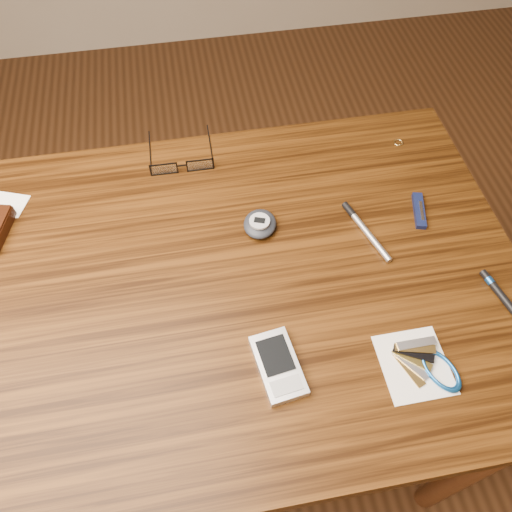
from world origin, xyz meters
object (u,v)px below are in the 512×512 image
object	(u,v)px
desk	(228,309)
silver_pen	(363,227)
eyeglasses	(182,165)
pda_phone	(278,365)
notepad_keys	(427,365)
pocket_knife	(419,211)
pedometer	(260,224)

from	to	relation	value
desk	silver_pen	xyz separation A→B (m)	(0.25, 0.06, 0.11)
eyeglasses	pda_phone	bearing A→B (deg)	-76.72
pda_phone	silver_pen	xyz separation A→B (m)	(0.20, 0.23, -0.00)
notepad_keys	silver_pen	distance (m)	0.27
pda_phone	desk	bearing A→B (deg)	108.45
pocket_knife	eyeglasses	bearing A→B (deg)	156.02
eyeglasses	silver_pen	world-z (taller)	eyeglasses
notepad_keys	silver_pen	xyz separation A→B (m)	(-0.02, 0.26, 0.00)
eyeglasses	pda_phone	xyz separation A→B (m)	(0.10, -0.43, -0.00)
desk	pocket_knife	xyz separation A→B (m)	(0.37, 0.08, 0.11)
eyeglasses	pocket_knife	world-z (taller)	eyeglasses
eyeglasses	pedometer	world-z (taller)	same
desk	eyeglasses	xyz separation A→B (m)	(-0.05, 0.26, 0.11)
desk	silver_pen	bearing A→B (deg)	13.60
desk	notepad_keys	bearing A→B (deg)	-36.85
desk	eyeglasses	size ratio (longest dim) A/B	7.83
pedometer	silver_pen	size ratio (longest dim) A/B	0.59
eyeglasses	pda_phone	world-z (taller)	eyeglasses
pocket_knife	pda_phone	bearing A→B (deg)	-141.67
desk	eyeglasses	bearing A→B (deg)	99.88
pocket_knife	silver_pen	bearing A→B (deg)	-170.83
pda_phone	pocket_knife	xyz separation A→B (m)	(0.31, 0.25, -0.00)
pda_phone	notepad_keys	bearing A→B (deg)	-9.81
eyeglasses	notepad_keys	size ratio (longest dim) A/B	1.05
notepad_keys	pda_phone	bearing A→B (deg)	170.19
pedometer	silver_pen	distance (m)	0.18
pda_phone	silver_pen	bearing A→B (deg)	48.85
pda_phone	pedometer	size ratio (longest dim) A/B	1.41
pocket_knife	notepad_keys	bearing A→B (deg)	-108.48
pedometer	notepad_keys	bearing A→B (deg)	-56.78
notepad_keys	pocket_knife	distance (m)	0.30
notepad_keys	silver_pen	size ratio (longest dim) A/B	0.88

